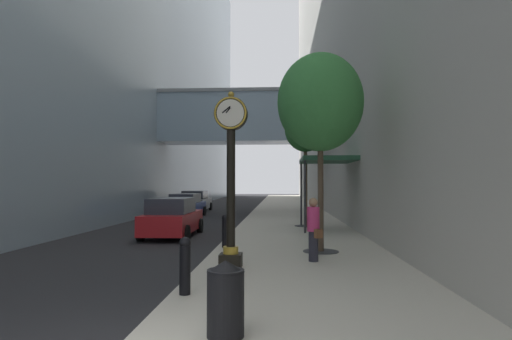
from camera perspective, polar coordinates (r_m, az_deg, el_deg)
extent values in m
plane|color=#262628|center=(31.87, -0.53, -5.86)|extent=(110.00, 110.00, 0.00)
cube|color=beige|center=(34.79, 4.34, -5.39)|extent=(5.49, 80.00, 0.14)
cube|color=#93A8B7|center=(40.15, -17.66, 20.28)|extent=(9.00, 80.00, 34.58)
cube|color=#849EB2|center=(32.04, -1.74, 6.88)|extent=(12.92, 3.20, 3.58)
cube|color=gray|center=(32.38, -1.74, 10.23)|extent=(12.92, 3.40, 0.24)
cube|color=black|center=(10.84, -3.44, -12.15)|extent=(0.55, 0.55, 0.35)
cylinder|color=gold|center=(10.79, -3.44, -10.76)|extent=(0.38, 0.38, 0.18)
cylinder|color=black|center=(10.66, -3.42, -2.47)|extent=(0.22, 0.22, 2.94)
cylinder|color=black|center=(10.80, -3.40, 7.60)|extent=(0.84, 0.28, 0.84)
torus|color=gold|center=(10.65, -3.50, 7.73)|extent=(0.82, 0.05, 0.82)
cylinder|color=silver|center=(10.66, -3.50, 7.73)|extent=(0.69, 0.01, 0.69)
cylinder|color=silver|center=(10.95, -3.31, 7.47)|extent=(0.69, 0.01, 0.69)
sphere|color=gold|center=(10.90, -3.40, 10.15)|extent=(0.16, 0.16, 0.16)
cube|color=black|center=(10.67, -3.79, 8.07)|extent=(0.13, 0.01, 0.15)
cube|color=black|center=(10.68, -4.05, 8.16)|extent=(0.22, 0.01, 0.19)
cylinder|color=black|center=(8.38, -9.60, -13.21)|extent=(0.21, 0.21, 0.92)
sphere|color=black|center=(8.29, -9.58, -9.69)|extent=(0.22, 0.22, 0.22)
cylinder|color=black|center=(14.11, -4.19, -8.55)|extent=(0.21, 0.21, 0.92)
sphere|color=black|center=(14.06, -4.19, -6.44)|extent=(0.22, 0.22, 0.22)
cylinder|color=#333335|center=(13.42, 8.77, -10.83)|extent=(1.10, 1.10, 0.02)
cylinder|color=#4C3D2D|center=(13.26, 8.73, -3.05)|extent=(0.18, 0.18, 3.65)
ellipsoid|color=#387F3D|center=(13.49, 8.68, 9.05)|extent=(2.68, 2.68, 3.08)
cylinder|color=#333335|center=(21.15, 6.74, -7.51)|extent=(1.10, 1.10, 0.02)
cylinder|color=brown|center=(21.04, 6.72, -1.98)|extent=(0.18, 0.18, 4.10)
ellipsoid|color=#2D7033|center=(21.22, 6.69, 5.67)|extent=(2.07, 2.07, 2.38)
cylinder|color=black|center=(6.14, -4.14, -17.51)|extent=(0.52, 0.52, 0.92)
cone|color=black|center=(6.03, -4.13, -12.84)|extent=(0.53, 0.53, 0.16)
cylinder|color=#23232D|center=(11.73, 7.77, -10.19)|extent=(0.36, 0.36, 0.82)
cylinder|color=#C6336B|center=(11.64, 7.76, -6.60)|extent=(0.47, 0.47, 0.66)
sphere|color=#9E7556|center=(11.61, 7.75, -4.36)|extent=(0.25, 0.25, 0.25)
cube|color=brown|center=(11.50, 8.42, -8.51)|extent=(0.23, 0.21, 0.24)
cube|color=#235138|center=(19.83, 9.58, 1.35)|extent=(2.40, 3.60, 0.20)
cylinder|color=#333338|center=(18.12, 6.64, -3.43)|extent=(0.10, 0.10, 3.20)
cylinder|color=#333338|center=(21.32, 6.14, -3.18)|extent=(0.10, 0.10, 3.20)
cube|color=navy|center=(28.36, -9.43, -5.13)|extent=(1.87, 4.33, 0.75)
cube|color=#282D38|center=(28.12, -9.53, -3.80)|extent=(1.62, 2.43, 0.62)
cylinder|color=black|center=(30.01, -10.42, -5.47)|extent=(0.23, 0.64, 0.64)
cylinder|color=black|center=(29.60, -7.07, -5.54)|extent=(0.23, 0.64, 0.64)
cylinder|color=black|center=(27.20, -12.01, -5.84)|extent=(0.23, 0.64, 0.64)
cylinder|color=black|center=(26.76, -8.33, -5.93)|extent=(0.23, 0.64, 0.64)
cube|color=#AD191E|center=(18.33, -11.20, -6.91)|extent=(1.85, 4.44, 0.79)
cube|color=#282D38|center=(18.06, -11.36, -4.76)|extent=(1.61, 2.49, 0.65)
cylinder|color=black|center=(20.02, -12.69, -7.31)|extent=(0.23, 0.64, 0.64)
cylinder|color=black|center=(19.63, -7.60, -7.45)|extent=(0.23, 0.64, 0.64)
cylinder|color=black|center=(17.16, -15.34, -8.23)|extent=(0.23, 0.64, 0.64)
cylinder|color=black|center=(16.70, -9.43, -8.45)|extent=(0.23, 0.64, 0.64)
cube|color=#B7BABF|center=(34.14, -8.16, -4.53)|extent=(1.94, 4.65, 0.80)
cube|color=#282D38|center=(33.89, -8.22, -3.35)|extent=(1.69, 2.61, 0.65)
cylinder|color=black|center=(35.88, -9.17, -4.87)|extent=(0.23, 0.64, 0.64)
cylinder|color=black|center=(35.54, -6.18, -4.91)|extent=(0.23, 0.64, 0.64)
cylinder|color=black|center=(32.81, -10.30, -5.15)|extent=(0.23, 0.64, 0.64)
cylinder|color=black|center=(32.44, -7.04, -5.20)|extent=(0.23, 0.64, 0.64)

